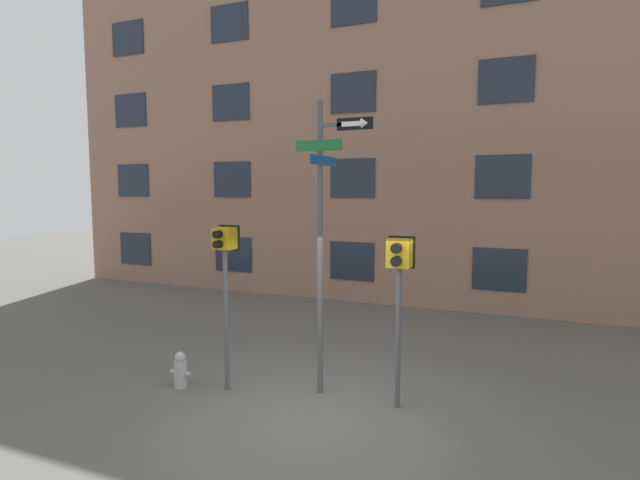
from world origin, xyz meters
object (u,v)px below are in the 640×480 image
Objects in this scene: street_sign_pole at (324,226)px; pedestrian_signal_left at (225,263)px; fire_hydrant at (181,370)px; pedestrian_signal_right at (399,273)px.

street_sign_pole is 1.69m from pedestrian_signal_left.
pedestrian_signal_left is (-1.51, -0.46, -0.60)m from street_sign_pole.
street_sign_pole is at bearing 16.88° from fire_hydrant.
street_sign_pole reaches higher than fire_hydrant.
pedestrian_signal_left is 1.05× the size of pedestrian_signal_right.
street_sign_pole is at bearing 17.02° from pedestrian_signal_left.
fire_hydrant is (-3.46, -0.62, -1.74)m from pedestrian_signal_right.
pedestrian_signal_left is 1.95m from fire_hydrant.
pedestrian_signal_right is at bearing 8.44° from pedestrian_signal_left.
pedestrian_signal_left is 2.74m from pedestrian_signal_right.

